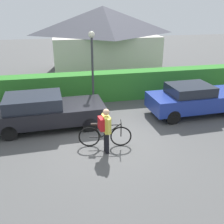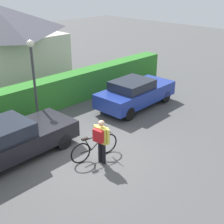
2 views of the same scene
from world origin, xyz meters
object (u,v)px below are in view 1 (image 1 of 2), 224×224
(parked_car_far, at_px, (194,99))
(person_rider, at_px, (105,127))
(street_lamp, at_px, (92,59))
(parked_car_near, at_px, (46,110))
(bicycle, at_px, (105,136))

(parked_car_far, relative_size, person_rider, 2.68)
(street_lamp, bearing_deg, parked_car_near, -141.38)
(parked_car_near, relative_size, person_rider, 2.82)
(parked_car_far, xyz_separation_m, bicycle, (-4.38, -2.00, -0.31))
(person_rider, bearing_deg, parked_car_near, 129.29)
(street_lamp, bearing_deg, bicycle, -92.08)
(parked_car_far, bearing_deg, parked_car_near, -179.97)
(bicycle, bearing_deg, parked_car_far, 24.50)
(person_rider, height_order, street_lamp, street_lamp)
(parked_car_near, distance_m, bicycle, 2.85)
(parked_car_near, relative_size, street_lamp, 1.25)
(parked_car_near, height_order, bicycle, parked_car_near)
(parked_car_near, bearing_deg, street_lamp, 38.62)
(street_lamp, bearing_deg, parked_car_far, -21.93)
(parked_car_near, height_order, person_rider, person_rider)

